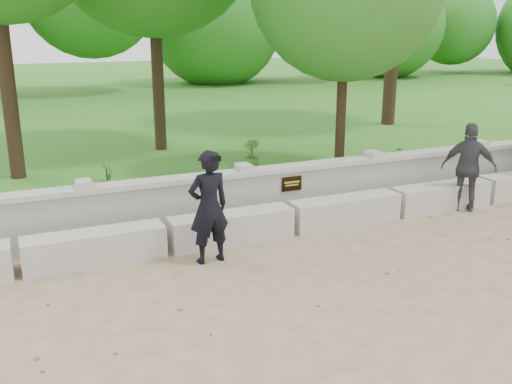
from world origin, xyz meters
TOP-DOWN VIEW (x-y plane):
  - ground at (0.00, 0.00)m, footprint 80.00×80.00m
  - lawn at (0.00, 14.00)m, footprint 40.00×22.00m
  - concrete_bench at (0.00, 1.90)m, footprint 11.90×0.45m
  - parapet_wall at (0.00, 2.60)m, footprint 12.50×0.35m
  - man_main at (-1.56, 1.31)m, footprint 0.61×0.54m
  - visitor_right at (3.33, 1.65)m, footprint 0.93×0.89m
  - shrub_a at (-2.41, 4.24)m, footprint 0.37×0.43m
  - shrub_b at (-0.63, 3.30)m, footprint 0.36×0.40m
  - shrub_c at (3.30, 3.30)m, footprint 0.58×0.54m
  - shrub_d at (0.68, 5.02)m, footprint 0.47×0.47m

SIDE VIEW (x-z plane):
  - ground at x=0.00m, z-range 0.00..0.00m
  - lawn at x=0.00m, z-range 0.00..0.25m
  - concrete_bench at x=0.00m, z-range 0.00..0.45m
  - parapet_wall at x=0.00m, z-range 0.01..0.91m
  - shrub_c at x=3.30m, z-range 0.25..0.78m
  - shrub_b at x=-0.63m, z-range 0.25..0.85m
  - shrub_d at x=0.68m, z-range 0.25..0.88m
  - shrub_a at x=-2.41m, z-range 0.25..0.93m
  - visitor_right at x=3.33m, z-range 0.00..1.55m
  - man_main at x=-1.56m, z-range 0.00..1.57m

